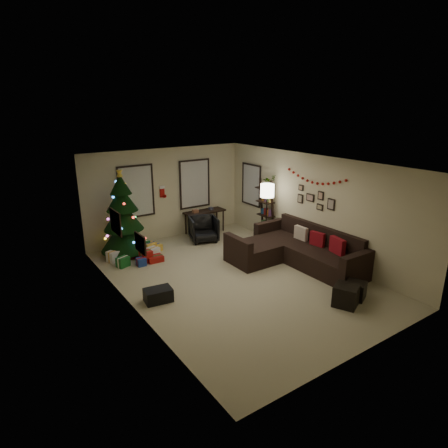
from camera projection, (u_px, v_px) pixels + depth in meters
The scene contains 29 objects.
floor at pixel (235, 277), 9.06m from camera, with size 7.00×7.00×0.00m, color tan.
ceiling at pixel (236, 163), 8.25m from camera, with size 7.00×7.00×0.00m, color white.
wall_back at pixel (166, 194), 11.41m from camera, with size 5.00×5.00×0.00m, color beige.
wall_front at pixel (369, 279), 5.90m from camera, with size 5.00×5.00×0.00m, color beige.
wall_left at pixel (129, 245), 7.32m from camera, with size 7.00×7.00×0.00m, color beige.
wall_right at pixel (313, 207), 10.00m from camera, with size 7.00×7.00×0.00m, color beige.
window_back_left at pixel (136, 191), 10.82m from camera, with size 1.05×0.06×1.50m.
window_back_right at pixel (194, 184), 11.84m from camera, with size 1.05×0.06×1.50m.
window_right_wall at pixel (252, 185), 11.95m from camera, with size 0.06×0.90×1.30m.
christmas_tree at pixel (123, 219), 10.20m from camera, with size 1.28×1.28×2.38m.
presents at pixel (143, 254), 10.17m from camera, with size 1.50×1.13×0.30m.
sofa at pixel (295, 251), 9.81m from camera, with size 2.19×3.16×0.94m.
pillow_red_a at pixel (337, 247), 9.18m from camera, with size 0.12×0.46×0.46m, color maroon.
pillow_red_b at pixel (317, 240), 9.68m from camera, with size 0.11×0.40×0.40m, color maroon.
pillow_cream at pixel (301, 234), 10.13m from camera, with size 0.12×0.40×0.40m, color #C3B09D.
ottoman_near at pixel (346, 296), 7.76m from camera, with size 0.46×0.46×0.43m, color black.
ottoman_far at pixel (355, 290), 8.05m from camera, with size 0.39×0.39×0.37m, color black.
desk at pixel (205, 213), 12.03m from camera, with size 1.32×0.47×0.71m.
desk_chair at pixel (204, 229), 11.36m from camera, with size 0.72×0.68×0.74m, color black.
bookshelf at pixel (266, 211), 11.30m from camera, with size 0.30×0.54×1.85m.
potted_plant at pixel (269, 180), 10.96m from camera, with size 0.49×0.42×0.54m, color #4C4C4C.
floor_lamp at pixel (267, 195), 10.60m from camera, with size 0.38×0.38×1.81m.
art_map at pixel (116, 222), 7.83m from camera, with size 0.04×0.60×0.50m.
art_abstract at pixel (140, 243), 6.85m from camera, with size 0.04×0.45×0.35m.
gallery at pixel (315, 199), 9.86m from camera, with size 0.03×1.25×0.54m.
garland at pixel (315, 178), 9.70m from camera, with size 0.08×1.90×0.30m, color #A5140C, non-canonical shape.
stocking_left at pixel (162, 192), 11.29m from camera, with size 0.20×0.05×0.36m.
stocking_right at pixel (171, 189), 11.54m from camera, with size 0.20×0.05×0.36m.
storage_bin at pixel (158, 295), 7.94m from camera, with size 0.56×0.37×0.28m, color black.
Camera 1 is at (-4.86, -6.68, 3.94)m, focal length 30.81 mm.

